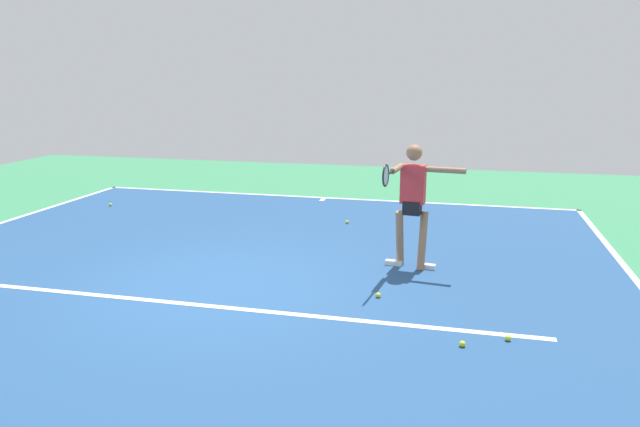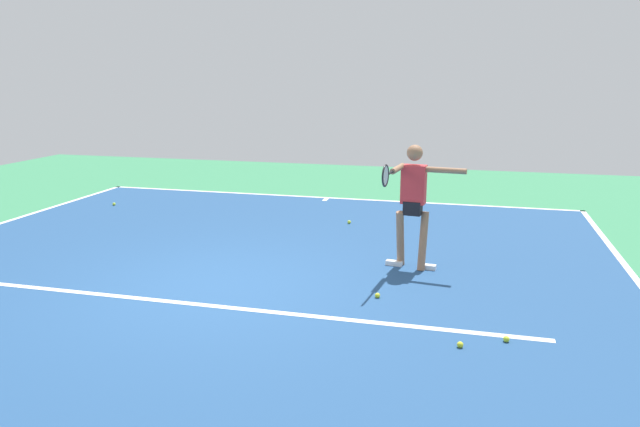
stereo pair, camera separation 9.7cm
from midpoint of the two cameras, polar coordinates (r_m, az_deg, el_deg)
name	(u,v)px [view 2 (the right image)]	position (r m, az deg, el deg)	size (l,w,h in m)	color
ground_plane	(220,286)	(8.02, -9.21, -6.93)	(22.08, 22.08, 0.00)	#388456
court_surface	(220,286)	(8.02, -9.22, -6.91)	(10.94, 12.11, 0.00)	navy
court_line_baseline_near	(328,198)	(13.53, 0.95, 1.53)	(10.94, 0.10, 0.01)	white
court_line_service	(198,304)	(7.46, -11.27, -8.57)	(8.21, 0.10, 0.01)	white
court_line_centre_mark	(326,199)	(13.34, 0.74, 1.36)	(0.10, 0.30, 0.01)	white
tennis_player	(413,198)	(8.48, 9.26, 1.49)	(1.10, 1.19, 1.80)	#9E7051
tennis_ball_centre_court	(377,295)	(7.55, 5.92, -7.85)	(0.07, 0.07, 0.07)	yellow
tennis_ball_by_baseline	(349,222)	(11.18, 3.07, -0.83)	(0.07, 0.07, 0.07)	#C6E53D
tennis_ball_by_sideline	(114,204)	(13.45, -19.01, 0.87)	(0.07, 0.07, 0.07)	#C6E53D
tennis_ball_near_player	(506,339)	(6.66, 17.89, -11.42)	(0.07, 0.07, 0.07)	#CCE033
tennis_ball_far_corner	(460,345)	(6.41, 13.76, -12.16)	(0.07, 0.07, 0.07)	yellow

